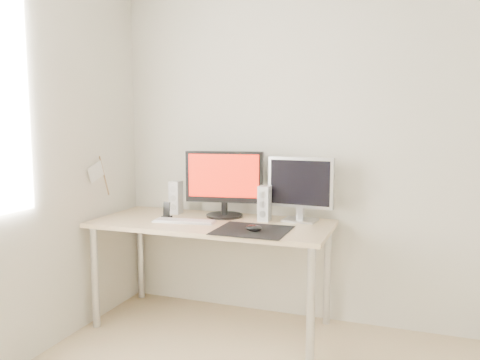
# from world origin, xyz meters

# --- Properties ---
(wall_back) EXTENTS (3.50, 0.00, 3.50)m
(wall_back) POSITION_xyz_m (0.00, 1.75, 1.25)
(wall_back) COLOR silver
(wall_back) RESTS_ON ground
(mousepad) EXTENTS (0.45, 0.40, 0.00)m
(mousepad) POSITION_xyz_m (-0.59, 1.22, 0.73)
(mousepad) COLOR black
(mousepad) RESTS_ON desk
(mouse) EXTENTS (0.11, 0.06, 0.04)m
(mouse) POSITION_xyz_m (-0.57, 1.19, 0.75)
(mouse) COLOR black
(mouse) RESTS_ON mousepad
(desk) EXTENTS (1.60, 0.70, 0.73)m
(desk) POSITION_xyz_m (-0.93, 1.38, 0.65)
(desk) COLOR #D1B587
(desk) RESTS_ON ground
(main_monitor) EXTENTS (0.55, 0.30, 0.47)m
(main_monitor) POSITION_xyz_m (-0.91, 1.56, 0.98)
(main_monitor) COLOR black
(main_monitor) RESTS_ON desk
(second_monitor) EXTENTS (0.45, 0.18, 0.43)m
(second_monitor) POSITION_xyz_m (-0.37, 1.59, 0.97)
(second_monitor) COLOR silver
(second_monitor) RESTS_ON desk
(speaker_left) EXTENTS (0.08, 0.09, 0.24)m
(speaker_left) POSITION_xyz_m (-1.29, 1.56, 0.85)
(speaker_left) COLOR white
(speaker_left) RESTS_ON desk
(speaker_right) EXTENTS (0.08, 0.09, 0.24)m
(speaker_right) POSITION_xyz_m (-0.60, 1.52, 0.85)
(speaker_right) COLOR white
(speaker_right) RESTS_ON desk
(keyboard) EXTENTS (0.43, 0.16, 0.02)m
(keyboard) POSITION_xyz_m (-1.09, 1.30, 0.74)
(keyboard) COLOR silver
(keyboard) RESTS_ON desk
(phone_dock) EXTENTS (0.06, 0.05, 0.11)m
(phone_dock) POSITION_xyz_m (-1.28, 1.40, 0.76)
(phone_dock) COLOR black
(phone_dock) RESTS_ON desk
(pennant) EXTENTS (0.01, 0.23, 0.29)m
(pennant) POSITION_xyz_m (-1.72, 1.24, 1.05)
(pennant) COLOR #A57F54
(pennant) RESTS_ON wall_left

